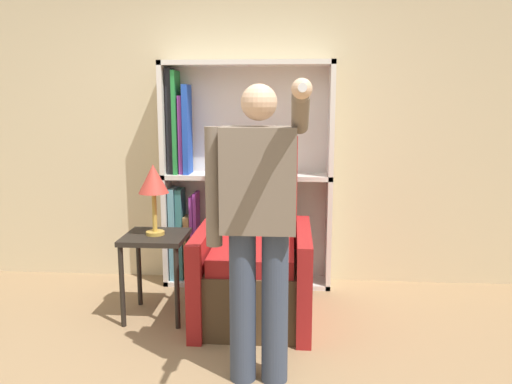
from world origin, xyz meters
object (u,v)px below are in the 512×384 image
at_px(person_standing, 258,219).
at_px(side_table, 156,249).
at_px(bookcase, 227,180).
at_px(table_lamp, 153,182).
at_px(armchair, 255,264).

relative_size(person_standing, side_table, 2.68).
relative_size(bookcase, side_table, 3.05).
xyz_separation_m(person_standing, side_table, (-0.81, 0.83, -0.44)).
bearing_deg(table_lamp, armchair, 6.35).
distance_m(armchair, person_standing, 1.07).
xyz_separation_m(armchair, side_table, (-0.72, -0.08, 0.12)).
distance_m(person_standing, side_table, 1.24).
height_order(bookcase, table_lamp, bookcase).
height_order(armchair, table_lamp, armchair).
distance_m(bookcase, side_table, 0.96).
xyz_separation_m(bookcase, person_standing, (0.38, -1.58, 0.03)).
relative_size(armchair, side_table, 2.11).
xyz_separation_m(bookcase, side_table, (-0.43, -0.75, -0.41)).
xyz_separation_m(bookcase, table_lamp, (-0.43, -0.75, 0.09)).
relative_size(person_standing, table_lamp, 3.25).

